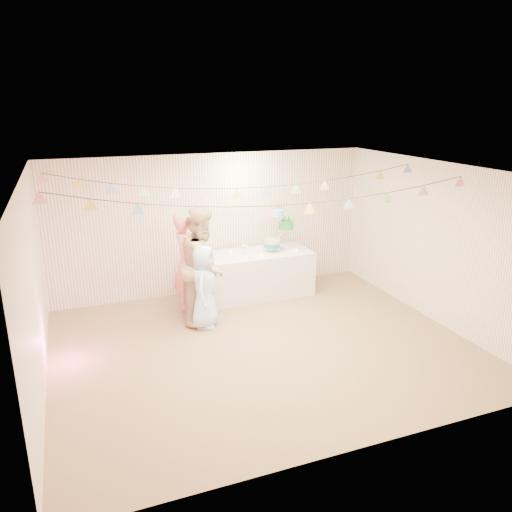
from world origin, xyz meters
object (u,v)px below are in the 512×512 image
object	(u,v)px
person_adult_b	(203,265)
person_child	(204,287)
person_adult_a	(187,265)
cake_stand	(279,233)
table	(252,274)

from	to	relation	value
person_adult_b	person_child	xyz separation A→B (m)	(-0.05, -0.24, -0.28)
person_adult_a	person_child	size ratio (longest dim) A/B	1.34
cake_stand	person_adult_a	distance (m)	1.96
table	person_adult_b	bearing A→B (deg)	-146.90
person_adult_b	person_adult_a	bearing A→B (deg)	64.88
cake_stand	person_child	xyz separation A→B (m)	(-1.73, -1.03, -0.47)
table	person_child	bearing A→B (deg)	-140.32
person_adult_a	person_adult_b	xyz separation A→B (m)	(0.20, -0.27, 0.05)
person_child	person_adult_a	bearing A→B (deg)	43.99
table	cake_stand	bearing A→B (deg)	5.19
table	cake_stand	size ratio (longest dim) A/B	2.73
table	person_child	world-z (taller)	person_child
person_child	cake_stand	bearing A→B (deg)	-31.25
cake_stand	person_child	size ratio (longest dim) A/B	0.59
person_adult_b	person_child	distance (m)	0.37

